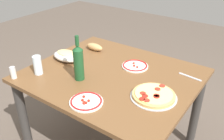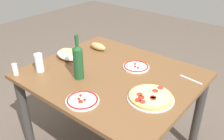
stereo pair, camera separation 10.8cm
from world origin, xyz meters
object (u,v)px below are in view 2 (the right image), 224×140
object	(u,v)px
water_glass	(39,63)
side_plate_far	(82,100)
baked_pasta_dish	(69,54)
side_plate_near	(136,67)
wine_bottle	(78,61)
spice_shaker	(15,69)
pepperoni_pizza	(151,97)
dining_table	(112,87)
bread_loaf	(98,47)

from	to	relation	value
water_glass	side_plate_far	xyz separation A→B (m)	(-0.52, 0.07, -0.06)
baked_pasta_dish	side_plate_near	xyz separation A→B (m)	(-0.51, -0.22, -0.03)
baked_pasta_dish	wine_bottle	xyz separation A→B (m)	(-0.28, 0.16, 0.09)
baked_pasta_dish	spice_shaker	distance (m)	0.43
pepperoni_pizza	wine_bottle	xyz separation A→B (m)	(0.53, 0.10, 0.12)
side_plate_near	baked_pasta_dish	bearing A→B (deg)	23.42
dining_table	pepperoni_pizza	distance (m)	0.42
wine_bottle	dining_table	bearing A→B (deg)	-126.39
dining_table	wine_bottle	world-z (taller)	wine_bottle
pepperoni_pizza	dining_table	bearing A→B (deg)	-13.71
wine_bottle	water_glass	xyz separation A→B (m)	(0.29, 0.12, -0.06)
spice_shaker	bread_loaf	bearing A→B (deg)	-102.87
dining_table	baked_pasta_dish	xyz separation A→B (m)	(0.43, 0.03, 0.16)
side_plate_far	pepperoni_pizza	bearing A→B (deg)	-136.83
dining_table	side_plate_near	world-z (taller)	side_plate_near
water_glass	bread_loaf	world-z (taller)	water_glass
dining_table	bread_loaf	bearing A→B (deg)	-34.63
dining_table	water_glass	xyz separation A→B (m)	(0.44, 0.31, 0.19)
baked_pasta_dish	dining_table	bearing A→B (deg)	-175.77
dining_table	side_plate_far	size ratio (longest dim) A/B	5.78
dining_table	pepperoni_pizza	world-z (taller)	pepperoni_pizza
side_plate_near	side_plate_far	world-z (taller)	same
bread_loaf	dining_table	bearing A→B (deg)	145.37
dining_table	water_glass	distance (m)	0.57
pepperoni_pizza	side_plate_far	world-z (taller)	pepperoni_pizza
dining_table	spice_shaker	distance (m)	0.71
water_glass	spice_shaker	xyz separation A→B (m)	(0.09, 0.14, -0.03)
pepperoni_pizza	side_plate_near	xyz separation A→B (m)	(0.30, -0.28, -0.01)
baked_pasta_dish	pepperoni_pizza	bearing A→B (deg)	175.63
dining_table	side_plate_near	bearing A→B (deg)	-113.54
wine_bottle	side_plate_far	size ratio (longest dim) A/B	1.57
pepperoni_pizza	bread_loaf	world-z (taller)	bread_loaf
wine_bottle	bread_loaf	size ratio (longest dim) A/B	1.99
baked_pasta_dish	bread_loaf	world-z (taller)	baked_pasta_dish
bread_loaf	wine_bottle	bearing A→B (deg)	116.79
water_glass	wine_bottle	bearing A→B (deg)	-158.48
wine_bottle	side_plate_far	xyz separation A→B (m)	(-0.22, 0.19, -0.12)
pepperoni_pizza	spice_shaker	xyz separation A→B (m)	(0.91, 0.36, 0.03)
bread_loaf	spice_shaker	size ratio (longest dim) A/B	1.86
dining_table	bread_loaf	xyz separation A→B (m)	(0.37, -0.25, 0.15)
pepperoni_pizza	spice_shaker	distance (m)	0.98
wine_bottle	side_plate_near	xyz separation A→B (m)	(-0.22, -0.38, -0.12)
dining_table	bread_loaf	size ratio (longest dim) A/B	7.34
side_plate_far	side_plate_near	bearing A→B (deg)	-90.33
side_plate_near	spice_shaker	size ratio (longest dim) A/B	2.32
side_plate_near	bread_loaf	xyz separation A→B (m)	(0.45, -0.06, 0.02)
pepperoni_pizza	side_plate_far	distance (m)	0.42
baked_pasta_dish	side_plate_near	world-z (taller)	baked_pasta_dish
wine_bottle	pepperoni_pizza	bearing A→B (deg)	-169.34
side_plate_near	bread_loaf	bearing A→B (deg)	-8.19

